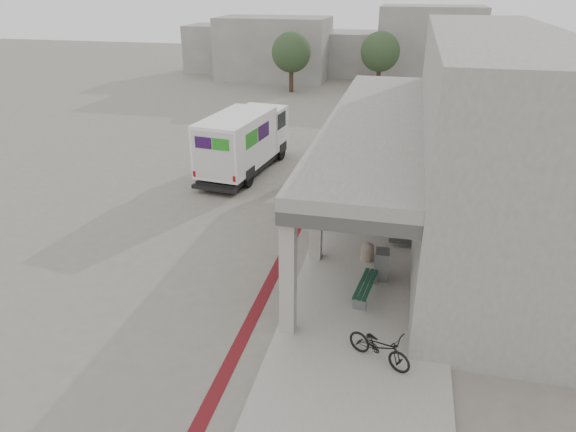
% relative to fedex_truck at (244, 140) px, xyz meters
% --- Properties ---
extents(ground, '(120.00, 120.00, 0.00)m').
position_rel_fedex_truck_xyz_m(ground, '(2.79, -8.30, -1.57)').
color(ground, slate).
rests_on(ground, ground).
extents(bike_lane_stripe, '(0.35, 40.00, 0.01)m').
position_rel_fedex_truck_xyz_m(bike_lane_stripe, '(3.79, -6.30, -1.56)').
color(bike_lane_stripe, maroon).
rests_on(bike_lane_stripe, ground).
extents(sidewalk, '(4.40, 28.00, 0.12)m').
position_rel_fedex_truck_xyz_m(sidewalk, '(6.79, -8.30, -1.51)').
color(sidewalk, '#9D978D').
rests_on(sidewalk, ground).
extents(transit_building, '(7.60, 17.00, 7.00)m').
position_rel_fedex_truck_xyz_m(transit_building, '(9.62, -3.80, 1.84)').
color(transit_building, gray).
rests_on(transit_building, ground).
extents(distant_backdrop, '(28.00, 10.00, 6.50)m').
position_rel_fedex_truck_xyz_m(distant_backdrop, '(-0.05, 27.58, 1.14)').
color(distant_backdrop, gray).
rests_on(distant_backdrop, ground).
extents(tree_left, '(3.20, 3.20, 4.80)m').
position_rel_fedex_truck_xyz_m(tree_left, '(-2.21, 19.70, 1.62)').
color(tree_left, '#38281C').
rests_on(tree_left, ground).
extents(tree_mid, '(3.20, 3.20, 4.80)m').
position_rel_fedex_truck_xyz_m(tree_mid, '(4.79, 21.70, 1.62)').
color(tree_mid, '#38281C').
rests_on(tree_mid, ground).
extents(tree_right, '(3.20, 3.20, 4.80)m').
position_rel_fedex_truck_xyz_m(tree_right, '(12.79, 20.70, 1.62)').
color(tree_right, '#38281C').
rests_on(tree_right, ground).
extents(fedex_truck, '(2.90, 7.09, 2.94)m').
position_rel_fedex_truck_xyz_m(fedex_truck, '(0.00, 0.00, 0.00)').
color(fedex_truck, black).
rests_on(fedex_truck, ground).
extents(bench, '(0.61, 1.80, 0.42)m').
position_rel_fedex_truck_xyz_m(bench, '(6.72, -9.76, -1.15)').
color(bench, gray).
rests_on(bench, sidewalk).
extents(bollard_near, '(0.43, 0.43, 0.64)m').
position_rel_fedex_truck_xyz_m(bollard_near, '(6.58, -7.61, -1.13)').
color(bollard_near, gray).
rests_on(bollard_near, sidewalk).
extents(bollard_far, '(0.38, 0.38, 0.56)m').
position_rel_fedex_truck_xyz_m(bollard_far, '(4.89, -5.31, -1.16)').
color(bollard_far, gray).
rests_on(bollard_far, sidewalk).
extents(utility_cabinet, '(0.43, 0.56, 0.92)m').
position_rel_fedex_truck_xyz_m(utility_cabinet, '(7.09, -8.66, -0.98)').
color(utility_cabinet, gray).
rests_on(utility_cabinet, sidewalk).
extents(bicycle_black, '(1.75, 1.30, 0.88)m').
position_rel_fedex_truck_xyz_m(bicycle_black, '(7.30, -12.54, -1.01)').
color(bicycle_black, black).
rests_on(bicycle_black, sidewalk).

